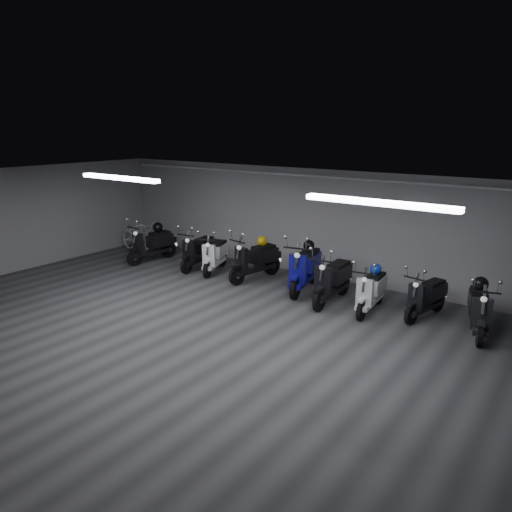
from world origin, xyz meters
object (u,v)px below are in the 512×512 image
Objects in this scene: helmet_3 at (481,284)px; scooter_4 at (305,261)px; scooter_3 at (255,254)px; scooter_0 at (151,239)px; scooter_2 at (215,249)px; helmet_4 at (309,245)px; helmet_1 at (262,241)px; helmet_2 at (376,269)px; scooter_9 at (480,303)px; scooter_5 at (333,273)px; scooter_8 at (427,290)px; helmet_0 at (158,227)px; scooter_6 at (371,284)px; bicycle at (140,233)px; scooter_1 at (198,245)px.

scooter_4 is at bearing 179.97° from helmet_3.
scooter_0 is at bearing -163.33° from scooter_3.
scooter_2 is 2.75m from helmet_4.
scooter_3 is at bearing 168.03° from scooter_4.
helmet_2 is (3.24, -0.38, -0.09)m from helmet_1.
scooter_9 is at bearing 8.16° from scooter_3.
scooter_5 is 1.17× the size of scooter_8.
helmet_4 is at bearing 4.71° from helmet_0.
helmet_3 is at bearing 5.15° from scooter_6.
helmet_0 is at bearing 90.00° from scooter_0.
bicycle is 6.53× the size of helmet_0.
helmet_0 is 1.07× the size of helmet_4.
scooter_0 is 7.83m from scooter_8.
scooter_1 is 6.46× the size of helmet_4.
scooter_4 is at bearing -17.82° from scooter_2.
scooter_6 is (4.59, -0.27, -0.01)m from scooter_2.
scooter_9 is 5.40m from helmet_1.
scooter_9 reaches higher than helmet_0.
scooter_6 is 5.81× the size of helmet_3.
scooter_4 is 8.12× the size of helmet_2.
scooter_6 is (5.19, -0.27, -0.04)m from scooter_1.
scooter_6 is at bearing -11.25° from scooter_1.
scooter_0 reaches higher than helmet_4.
scooter_1 is 0.92× the size of bicycle.
scooter_5 is at bearing -158.39° from scooter_8.
helmet_1 is (1.33, 0.34, 0.36)m from scooter_2.
scooter_3 is 0.93× the size of scooter_4.
scooter_8 is 4.33m from helmet_1.
bicycle is at bearing 162.19° from scooter_0.
scooter_3 reaches higher than scooter_2.
scooter_3 reaches higher than scooter_8.
scooter_1 is at bearing 172.27° from scooter_6.
scooter_3 is (1.88, 0.08, 0.03)m from scooter_1.
scooter_5 is at bearing -173.53° from helmet_3.
helmet_0 reaches higher than helmet_2.
helmet_4 reaches higher than helmet_3.
scooter_1 is at bearing 1.37° from helmet_0.
bicycle is at bearing -170.69° from scooter_3.
scooter_9 is at bearing -9.38° from scooter_1.
scooter_9 is 4.06m from helmet_4.
bicycle is 9.87m from helmet_3.
scooter_1 is at bearing 179.59° from helmet_2.
helmet_2 is at bearing -161.12° from scooter_8.
scooter_2 is 0.89× the size of bicycle.
scooter_6 is at bearing -170.09° from helmet_3.
scooter_5 is at bearing -32.57° from scooter_4.
scooter_0 reaches higher than helmet_1.
scooter_3 is at bearing -5.71° from scooter_1.
bicycle is 7.82m from helmet_2.
scooter_9 is 2.15m from helmet_2.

